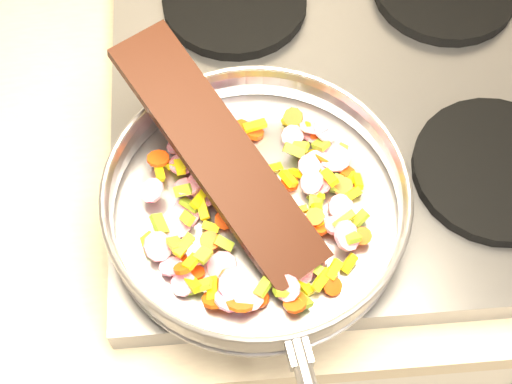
{
  "coord_description": "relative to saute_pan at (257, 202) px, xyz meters",
  "views": [
    {
      "loc": [
        -0.87,
        1.14,
        1.65
      ],
      "look_at": [
        -0.84,
        1.49,
        1.0
      ],
      "focal_mm": 50.0,
      "sensor_mm": 36.0,
      "label": 1
    }
  ],
  "objects": [
    {
      "name": "grate_bl",
      "position": [
        -0.0,
        0.32,
        -0.04
      ],
      "size": [
        0.19,
        0.19,
        0.02
      ],
      "primitive_type": "cylinder",
      "color": "black",
      "rests_on": "cooktop"
    },
    {
      "name": "cooktop",
      "position": [
        0.14,
        0.18,
        -0.07
      ],
      "size": [
        0.6,
        0.6,
        0.04
      ],
      "primitive_type": "cube",
      "color": "#939399",
      "rests_on": "counter_top"
    },
    {
      "name": "wooden_spatula",
      "position": [
        -0.04,
        0.04,
        0.04
      ],
      "size": [
        0.22,
        0.29,
        0.1
      ],
      "primitive_type": "cube",
      "rotation": [
        0.0,
        -0.27,
        2.13
      ],
      "color": "black",
      "rests_on": "saute_pan"
    },
    {
      "name": "vegetable_heap",
      "position": [
        0.0,
        -0.0,
        -0.01
      ],
      "size": [
        0.25,
        0.26,
        0.05
      ],
      "color": "olive",
      "rests_on": "saute_pan"
    },
    {
      "name": "grate_fl",
      "position": [
        -0.0,
        0.04,
        -0.04
      ],
      "size": [
        0.19,
        0.19,
        0.02
      ],
      "primitive_type": "cylinder",
      "color": "black",
      "rests_on": "cooktop"
    },
    {
      "name": "saute_pan",
      "position": [
        0.0,
        0.0,
        0.0
      ],
      "size": [
        0.36,
        0.53,
        0.05
      ],
      "rotation": [
        0.0,
        0.0,
        0.15
      ],
      "color": "#9E9EA5",
      "rests_on": "grate_fl"
    },
    {
      "name": "grate_fr",
      "position": [
        0.28,
        0.04,
        -0.04
      ],
      "size": [
        0.19,
        0.19,
        0.02
      ],
      "primitive_type": "cylinder",
      "color": "black",
      "rests_on": "cooktop"
    }
  ]
}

